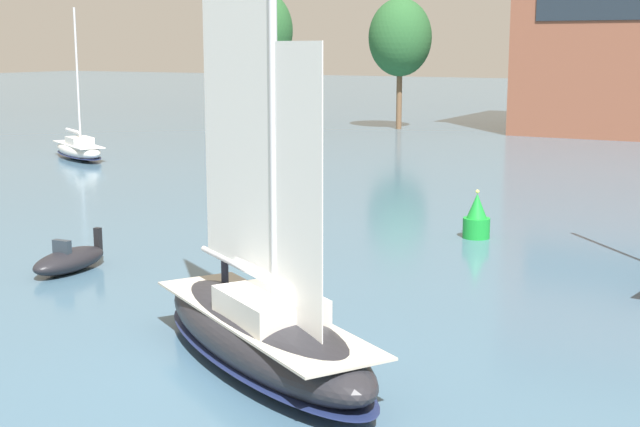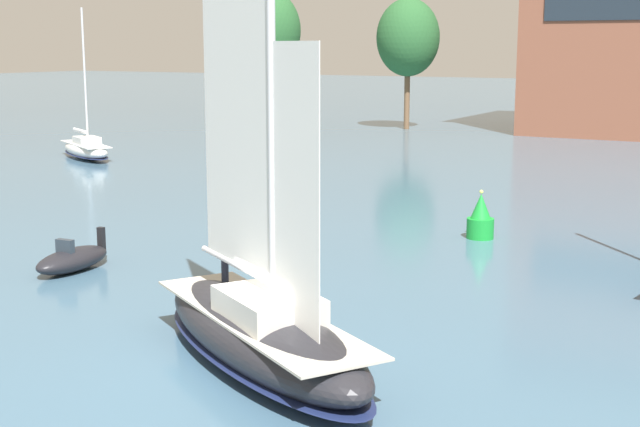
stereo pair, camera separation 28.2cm
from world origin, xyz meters
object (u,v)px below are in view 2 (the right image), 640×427
at_px(tree_shore_center, 268,31).
at_px(channel_buoy, 480,219).
at_px(tree_shore_left, 408,38).
at_px(sailboat_main, 260,325).
at_px(sailboat_moored_far_slip, 86,148).
at_px(motor_tender, 73,259).

relative_size(tree_shore_center, channel_buoy, 6.56).
xyz_separation_m(tree_shore_left, sailboat_main, (23.04, -60.81, -7.52)).
relative_size(tree_shore_left, channel_buoy, 6.06).
bearing_deg(tree_shore_center, channel_buoy, -48.15).
relative_size(sailboat_moored_far_slip, channel_buoy, 5.14).
height_order(tree_shore_left, sailboat_main, sailboat_main).
distance_m(sailboat_main, sailboat_moored_far_slip, 44.21).
bearing_deg(sailboat_main, tree_shore_left, 110.75).
height_order(sailboat_main, channel_buoy, sailboat_main).
distance_m(sailboat_moored_far_slip, motor_tender, 32.98).
bearing_deg(motor_tender, tree_shore_center, 115.83).
bearing_deg(channel_buoy, tree_shore_center, 131.85).
xyz_separation_m(motor_tender, channel_buoy, (10.70, 12.24, 0.38)).
xyz_separation_m(sailboat_moored_far_slip, channel_buoy, (33.23, -11.85, 0.09)).
height_order(tree_shore_left, tree_shore_center, tree_shore_center).
height_order(tree_shore_center, motor_tender, tree_shore_center).
distance_m(tree_shore_left, sailboat_main, 65.46).
bearing_deg(sailboat_moored_far_slip, motor_tender, -46.92).
bearing_deg(sailboat_main, motor_tender, 156.71).
height_order(tree_shore_left, channel_buoy, tree_shore_left).
bearing_deg(motor_tender, sailboat_moored_far_slip, 133.08).
distance_m(tree_shore_center, sailboat_main, 68.46).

